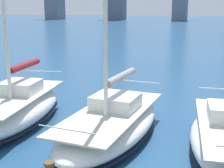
{
  "coord_description": "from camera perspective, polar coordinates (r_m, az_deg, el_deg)",
  "views": [
    {
      "loc": [
        -3.55,
        4.8,
        4.99
      ],
      "look_at": [
        0.13,
        -6.35,
        2.2
      ],
      "focal_mm": 50.0,
      "sensor_mm": 36.0,
      "label": 1
    }
  ],
  "objects": [
    {
      "name": "sailboat_grey",
      "position": [
        12.46,
        -0.03,
        -7.05
      ],
      "size": [
        3.47,
        7.68,
        9.7
      ],
      "color": "white",
      "rests_on": "ground"
    },
    {
      "name": "sailboat_maroon",
      "position": [
        14.63,
        -16.85,
        -4.05
      ],
      "size": [
        3.56,
        7.37,
        11.85
      ],
      "color": "white",
      "rests_on": "ground"
    }
  ]
}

